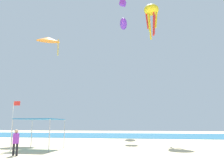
{
  "coord_description": "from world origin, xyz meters",
  "views": [
    {
      "loc": [
        3.71,
        -18.0,
        2.09
      ],
      "look_at": [
        -0.89,
        8.21,
        6.57
      ],
      "focal_mm": 38.09,
      "sensor_mm": 36.0,
      "label": 1
    }
  ],
  "objects_px": {
    "person_leftmost": "(16,140)",
    "kite_inflatable_purple": "(123,24)",
    "canopy_tent": "(40,120)",
    "banner_flag": "(13,121)",
    "kite_octopus_yellow": "(151,12)",
    "kite_delta_orange": "(48,39)",
    "kite_box_red": "(123,0)"
  },
  "relations": [
    {
      "from": "person_leftmost",
      "to": "kite_inflatable_purple",
      "type": "relative_size",
      "value": 0.34
    },
    {
      "from": "canopy_tent",
      "to": "person_leftmost",
      "type": "xyz_separation_m",
      "value": [
        0.33,
        -4.04,
        -1.39
      ]
    },
    {
      "from": "banner_flag",
      "to": "canopy_tent",
      "type": "bearing_deg",
      "value": 37.8
    },
    {
      "from": "kite_octopus_yellow",
      "to": "kite_delta_orange",
      "type": "bearing_deg",
      "value": -159.81
    },
    {
      "from": "kite_delta_orange",
      "to": "canopy_tent",
      "type": "bearing_deg",
      "value": 86.65
    },
    {
      "from": "person_leftmost",
      "to": "kite_octopus_yellow",
      "type": "distance_m",
      "value": 24.53
    },
    {
      "from": "person_leftmost",
      "to": "banner_flag",
      "type": "bearing_deg",
      "value": -37.53
    },
    {
      "from": "banner_flag",
      "to": "kite_inflatable_purple",
      "type": "xyz_separation_m",
      "value": [
        5.59,
        27.92,
        19.98
      ]
    },
    {
      "from": "canopy_tent",
      "to": "kite_inflatable_purple",
      "type": "xyz_separation_m",
      "value": [
        3.9,
        26.61,
        19.92
      ]
    },
    {
      "from": "person_leftmost",
      "to": "kite_octopus_yellow",
      "type": "relative_size",
      "value": 0.37
    },
    {
      "from": "person_leftmost",
      "to": "kite_box_red",
      "type": "distance_m",
      "value": 33.36
    },
    {
      "from": "kite_delta_orange",
      "to": "kite_box_red",
      "type": "distance_m",
      "value": 17.8
    },
    {
      "from": "canopy_tent",
      "to": "banner_flag",
      "type": "distance_m",
      "value": 2.14
    },
    {
      "from": "canopy_tent",
      "to": "kite_octopus_yellow",
      "type": "height_order",
      "value": "kite_octopus_yellow"
    },
    {
      "from": "banner_flag",
      "to": "kite_delta_orange",
      "type": "distance_m",
      "value": 14.65
    },
    {
      "from": "banner_flag",
      "to": "kite_inflatable_purple",
      "type": "height_order",
      "value": "kite_inflatable_purple"
    },
    {
      "from": "canopy_tent",
      "to": "kite_octopus_yellow",
      "type": "xyz_separation_m",
      "value": [
        9.57,
        11.84,
        14.87
      ]
    },
    {
      "from": "kite_delta_orange",
      "to": "person_leftmost",
      "type": "bearing_deg",
      "value": 80.91
    },
    {
      "from": "person_leftmost",
      "to": "kite_inflatable_purple",
      "type": "distance_m",
      "value": 37.5
    },
    {
      "from": "kite_octopus_yellow",
      "to": "kite_box_red",
      "type": "relative_size",
      "value": 2.16
    },
    {
      "from": "person_leftmost",
      "to": "kite_box_red",
      "type": "xyz_separation_m",
      "value": [
        4.29,
        23.96,
        22.81
      ]
    },
    {
      "from": "person_leftmost",
      "to": "canopy_tent",
      "type": "bearing_deg",
      "value": -69.41
    },
    {
      "from": "canopy_tent",
      "to": "kite_delta_orange",
      "type": "bearing_deg",
      "value": 113.67
    },
    {
      "from": "kite_box_red",
      "to": "canopy_tent",
      "type": "bearing_deg",
      "value": 175.19
    },
    {
      "from": "kite_octopus_yellow",
      "to": "kite_box_red",
      "type": "height_order",
      "value": "kite_box_red"
    },
    {
      "from": "person_leftmost",
      "to": "kite_inflatable_purple",
      "type": "bearing_deg",
      "value": -80.67
    },
    {
      "from": "banner_flag",
      "to": "kite_octopus_yellow",
      "type": "xyz_separation_m",
      "value": [
        11.27,
        13.15,
        14.92
      ]
    },
    {
      "from": "canopy_tent",
      "to": "kite_delta_orange",
      "type": "distance_m",
      "value": 14.11
    },
    {
      "from": "kite_inflatable_purple",
      "to": "kite_octopus_yellow",
      "type": "bearing_deg",
      "value": -165.06
    },
    {
      "from": "canopy_tent",
      "to": "person_leftmost",
      "type": "distance_m",
      "value": 4.29
    },
    {
      "from": "banner_flag",
      "to": "kite_box_red",
      "type": "xyz_separation_m",
      "value": [
        6.31,
        21.23,
        21.48
      ]
    },
    {
      "from": "kite_inflatable_purple",
      "to": "banner_flag",
      "type": "bearing_deg",
      "value": 162.6
    }
  ]
}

